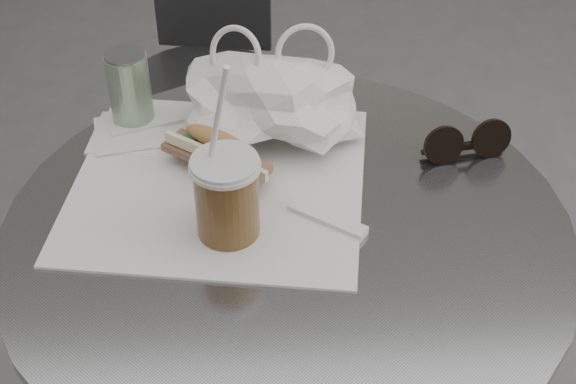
{
  "coord_description": "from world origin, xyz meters",
  "views": [
    {
      "loc": [
        -0.04,
        -0.58,
        1.46
      ],
      "look_at": [
        0.0,
        0.21,
        0.79
      ],
      "focal_mm": 50.0,
      "sensor_mm": 36.0,
      "label": 1
    }
  ],
  "objects_px": {
    "chair_far": "(209,118)",
    "sunglasses": "(466,144)",
    "drink_can": "(130,89)",
    "iced_coffee": "(227,197)",
    "banh_mi": "(216,154)",
    "cafe_table": "(287,355)"
  },
  "relations": [
    {
      "from": "cafe_table",
      "to": "iced_coffee",
      "type": "bearing_deg",
      "value": -171.35
    },
    {
      "from": "cafe_table",
      "to": "banh_mi",
      "type": "relative_size",
      "value": 3.74
    },
    {
      "from": "cafe_table",
      "to": "sunglasses",
      "type": "bearing_deg",
      "value": 26.86
    },
    {
      "from": "drink_can",
      "to": "iced_coffee",
      "type": "bearing_deg",
      "value": -60.11
    },
    {
      "from": "sunglasses",
      "to": "drink_can",
      "type": "xyz_separation_m",
      "value": [
        -0.49,
        0.11,
        0.04
      ]
    },
    {
      "from": "cafe_table",
      "to": "drink_can",
      "type": "relative_size",
      "value": 6.25
    },
    {
      "from": "cafe_table",
      "to": "sunglasses",
      "type": "xyz_separation_m",
      "value": [
        0.27,
        0.14,
        0.3
      ]
    },
    {
      "from": "chair_far",
      "to": "cafe_table",
      "type": "bearing_deg",
      "value": 108.92
    },
    {
      "from": "banh_mi",
      "to": "sunglasses",
      "type": "xyz_separation_m",
      "value": [
        0.36,
        0.02,
        -0.01
      ]
    },
    {
      "from": "cafe_table",
      "to": "iced_coffee",
      "type": "distance_m",
      "value": 0.35
    },
    {
      "from": "chair_far",
      "to": "banh_mi",
      "type": "bearing_deg",
      "value": 103.42
    },
    {
      "from": "drink_can",
      "to": "chair_far",
      "type": "bearing_deg",
      "value": 83.53
    },
    {
      "from": "banh_mi",
      "to": "sunglasses",
      "type": "relative_size",
      "value": 1.51
    },
    {
      "from": "cafe_table",
      "to": "iced_coffee",
      "type": "xyz_separation_m",
      "value": [
        -0.08,
        -0.01,
        0.34
      ]
    },
    {
      "from": "sunglasses",
      "to": "drink_can",
      "type": "relative_size",
      "value": 1.1
    },
    {
      "from": "chair_far",
      "to": "sunglasses",
      "type": "height_order",
      "value": "sunglasses"
    },
    {
      "from": "cafe_table",
      "to": "iced_coffee",
      "type": "height_order",
      "value": "iced_coffee"
    },
    {
      "from": "banh_mi",
      "to": "drink_can",
      "type": "bearing_deg",
      "value": 170.01
    },
    {
      "from": "chair_far",
      "to": "sunglasses",
      "type": "xyz_separation_m",
      "value": [
        0.42,
        -0.74,
        0.46
      ]
    },
    {
      "from": "drink_can",
      "to": "cafe_table",
      "type": "bearing_deg",
      "value": -47.57
    },
    {
      "from": "cafe_table",
      "to": "chair_far",
      "type": "bearing_deg",
      "value": 99.99
    },
    {
      "from": "cafe_table",
      "to": "chair_far",
      "type": "xyz_separation_m",
      "value": [
        -0.15,
        0.87,
        -0.16
      ]
    }
  ]
}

